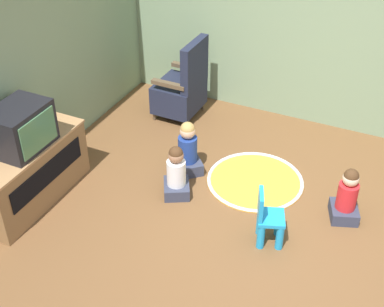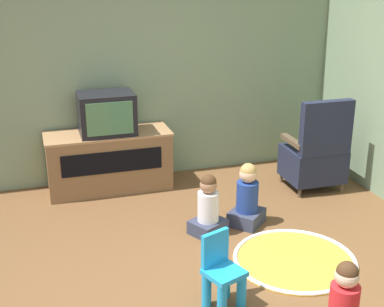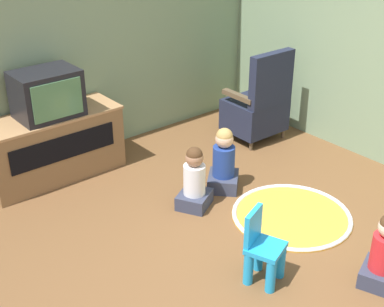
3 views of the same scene
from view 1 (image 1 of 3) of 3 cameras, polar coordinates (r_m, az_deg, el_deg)
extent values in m
plane|color=brown|center=(5.01, 6.14, -9.27)|extent=(30.00, 30.00, 0.00)
cube|color=gray|center=(6.25, 16.51, 13.41)|extent=(0.12, 5.58, 2.64)
cube|color=brown|center=(5.48, -17.05, -2.01)|extent=(1.29, 0.49, 0.64)
cube|color=#A97C50|center=(5.31, -17.61, 0.62)|extent=(1.31, 0.50, 0.02)
cube|color=black|center=(5.29, -15.12, -2.08)|extent=(1.03, 0.01, 0.23)
cube|color=black|center=(5.18, -17.88, 2.63)|extent=(0.57, 0.41, 0.43)
cube|color=#47754C|center=(5.05, -16.06, 2.10)|extent=(0.47, 0.02, 0.33)
cylinder|color=brown|center=(7.04, -2.04, 5.89)|extent=(0.04, 0.04, 0.10)
cylinder|color=brown|center=(6.67, -4.03, 3.99)|extent=(0.04, 0.04, 0.10)
cylinder|color=brown|center=(6.87, 1.18, 5.12)|extent=(0.04, 0.04, 0.10)
cylinder|color=brown|center=(6.49, -0.68, 3.13)|extent=(0.04, 0.04, 0.10)
cube|color=#1E2338|center=(6.65, -1.42, 6.23)|extent=(0.59, 0.52, 0.35)
cube|color=#1E2338|center=(6.36, 0.28, 9.43)|extent=(0.56, 0.11, 0.57)
cube|color=brown|center=(6.73, -0.43, 9.22)|extent=(0.07, 0.43, 0.05)
cube|color=brown|center=(6.32, -2.53, 7.37)|extent=(0.07, 0.43, 0.05)
cylinder|color=#1E99DB|center=(4.88, 9.36, -8.66)|extent=(0.07, 0.07, 0.29)
cylinder|color=#1E99DB|center=(5.01, 9.24, -7.23)|extent=(0.07, 0.07, 0.29)
cylinder|color=#1E99DB|center=(4.87, 7.36, -8.59)|extent=(0.07, 0.07, 0.29)
cylinder|color=#1E99DB|center=(5.00, 7.30, -7.16)|extent=(0.07, 0.07, 0.29)
cube|color=#1E99DB|center=(4.85, 8.44, -6.78)|extent=(0.32, 0.31, 0.04)
cube|color=#1E99DB|center=(4.75, 7.34, -5.42)|extent=(0.22, 0.11, 0.26)
cylinder|color=gold|center=(5.69, 6.75, -2.91)|extent=(1.02, 1.02, 0.01)
torus|color=silver|center=(5.69, 6.75, -2.88)|extent=(1.02, 1.02, 0.04)
cube|color=#33384C|center=(5.46, -1.66, -3.75)|extent=(0.38, 0.36, 0.13)
cylinder|color=silver|center=(5.34, -1.69, -2.07)|extent=(0.19, 0.19, 0.27)
sphere|color=#9E7051|center=(5.21, -1.73, -0.23)|extent=(0.15, 0.15, 0.15)
sphere|color=#472D19|center=(5.20, -1.74, 0.01)|extent=(0.14, 0.14, 0.14)
cube|color=#33384C|center=(5.38, 15.87, -6.02)|extent=(0.36, 0.34, 0.13)
cylinder|color=red|center=(5.26, 16.21, -4.38)|extent=(0.19, 0.19, 0.27)
sphere|color=beige|center=(5.13, 16.59, -2.57)|extent=(0.15, 0.15, 0.15)
sphere|color=#472D19|center=(5.12, 16.64, -2.33)|extent=(0.14, 0.14, 0.14)
cube|color=#33384C|center=(5.77, -0.46, -1.25)|extent=(0.41, 0.41, 0.14)
cylinder|color=navy|center=(5.64, -0.47, 0.48)|extent=(0.20, 0.20, 0.29)
sphere|color=#D8AD8C|center=(5.52, -0.48, 2.38)|extent=(0.16, 0.16, 0.16)
sphere|color=tan|center=(5.51, -0.48, 2.64)|extent=(0.15, 0.15, 0.15)
camera|label=2|loc=(3.39, 60.36, -4.18)|focal=50.00mm
camera|label=3|loc=(1.90, 55.49, -12.59)|focal=50.00mm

